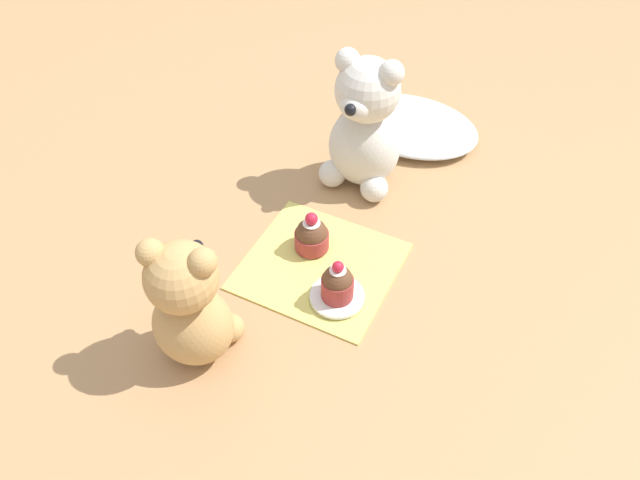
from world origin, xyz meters
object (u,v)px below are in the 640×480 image
(teddy_bear_cream, at_px, (364,127))
(teddy_bear_tan, at_px, (190,306))
(saucer_plate, at_px, (337,296))
(cupcake_near_tan_bear, at_px, (337,283))
(cupcake_near_cream_bear, at_px, (312,235))

(teddy_bear_cream, xyz_separation_m, teddy_bear_tan, (-0.05, -0.40, -0.01))
(teddy_bear_tan, distance_m, saucer_plate, 0.21)
(teddy_bear_cream, relative_size, cupcake_near_tan_bear, 3.39)
(teddy_bear_tan, bearing_deg, cupcake_near_tan_bear, -142.82)
(cupcake_near_tan_bear, bearing_deg, teddy_bear_cream, 106.56)
(cupcake_near_cream_bear, xyz_separation_m, saucer_plate, (0.07, -0.07, -0.02))
(saucer_plate, bearing_deg, teddy_bear_tan, -129.05)
(teddy_bear_cream, bearing_deg, cupcake_near_cream_bear, -88.60)
(teddy_bear_tan, distance_m, cupcake_near_tan_bear, 0.20)
(teddy_bear_cream, distance_m, saucer_plate, 0.27)
(cupcake_near_tan_bear, bearing_deg, cupcake_near_cream_bear, 136.95)
(cupcake_near_tan_bear, bearing_deg, teddy_bear_tan, -129.05)
(cupcake_near_cream_bear, height_order, cupcake_near_tan_bear, cupcake_near_tan_bear)
(saucer_plate, bearing_deg, teddy_bear_cream, 106.56)
(teddy_bear_tan, distance_m, cupcake_near_cream_bear, 0.23)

